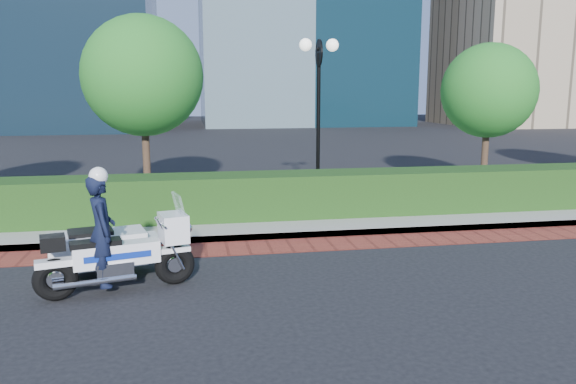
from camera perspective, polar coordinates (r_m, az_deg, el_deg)
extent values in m
plane|color=black|center=(9.93, 4.14, -7.68)|extent=(120.00, 120.00, 0.00)
cube|color=maroon|center=(11.33, 2.29, -5.36)|extent=(60.00, 1.00, 0.01)
cube|color=gray|center=(15.63, -1.22, -0.73)|extent=(60.00, 8.00, 0.15)
cube|color=#183311|center=(13.19, 0.37, -0.24)|extent=(18.00, 1.20, 1.00)
cylinder|color=black|center=(15.00, 3.02, -0.33)|extent=(0.30, 0.30, 0.30)
cylinder|color=black|center=(14.77, 3.09, 6.74)|extent=(0.10, 0.10, 3.70)
cylinder|color=black|center=(14.77, 3.16, 13.92)|extent=(0.04, 0.70, 0.70)
sphere|color=white|center=(14.71, 1.80, 14.72)|extent=(0.32, 0.32, 0.32)
sphere|color=white|center=(14.87, 4.53, 14.65)|extent=(0.32, 0.32, 0.32)
cylinder|color=#332319|center=(15.81, -14.18, 3.34)|extent=(0.20, 0.20, 2.17)
sphere|color=#1B6F20|center=(15.71, -14.54, 11.35)|extent=(3.20, 3.20, 3.20)
cylinder|color=#332319|center=(18.09, 19.35, 3.52)|extent=(0.20, 0.20, 1.92)
sphere|color=#1B6F20|center=(17.98, 19.72, 9.68)|extent=(2.80, 2.80, 2.80)
torus|color=black|center=(9.00, -22.55, -8.23)|extent=(0.68, 0.35, 0.65)
torus|color=black|center=(9.19, -11.43, -7.24)|extent=(0.68, 0.35, 0.65)
cube|color=silver|center=(8.97, -17.02, -6.04)|extent=(1.31, 0.62, 0.33)
cube|color=silver|center=(9.03, -17.25, -7.49)|extent=(0.62, 0.51, 0.27)
cube|color=silver|center=(9.03, -11.57, -3.56)|extent=(0.51, 0.62, 0.44)
cube|color=silver|center=(8.98, -11.04, -1.38)|extent=(0.24, 0.50, 0.39)
cube|color=black|center=(8.89, -18.97, -4.98)|extent=(0.78, 0.47, 0.10)
cube|color=black|center=(8.84, -22.80, -4.79)|extent=(0.41, 0.39, 0.22)
cube|color=silver|center=(9.78, -18.77, -5.50)|extent=(1.64, 1.04, 0.54)
cube|color=black|center=(9.70, -19.45, -3.88)|extent=(0.79, 0.64, 0.08)
torus|color=black|center=(10.29, -19.51, -6.19)|extent=(0.51, 0.27, 0.49)
imported|color=black|center=(8.85, -18.41, -3.75)|extent=(0.54, 0.70, 1.69)
sphere|color=white|center=(8.70, -18.71, 1.54)|extent=(0.27, 0.27, 0.27)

